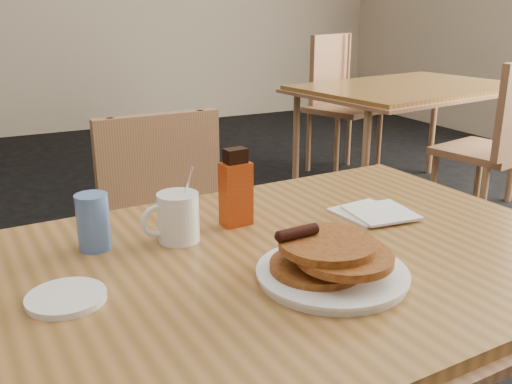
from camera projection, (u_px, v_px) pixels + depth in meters
main_table at (279, 274)px, 1.16m from camera, size 1.38×0.97×0.75m
neighbor_table at (408, 91)px, 3.59m from camera, size 1.51×1.13×0.75m
chair_main_far at (172, 232)px, 1.82m from camera, size 0.42×0.42×0.91m
chair_neighbor_far at (337, 91)px, 4.25m from camera, size 0.59×0.61×1.02m
chair_neighbor_near at (502, 136)px, 2.97m from camera, size 0.52×0.52×0.97m
pancake_plate at (332, 264)px, 1.05m from camera, size 0.28×0.28×0.10m
coffee_mug at (177, 217)px, 1.21m from camera, size 0.13×0.09×0.17m
syrup_bottle at (236, 190)px, 1.29m from camera, size 0.07×0.05×0.18m
napkin_stack at (374, 213)px, 1.37m from camera, size 0.18×0.18×0.01m
blue_tumbler at (93, 222)px, 1.17m from camera, size 0.08×0.08×0.12m
side_saucer at (66, 298)px, 0.98m from camera, size 0.17×0.17×0.01m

